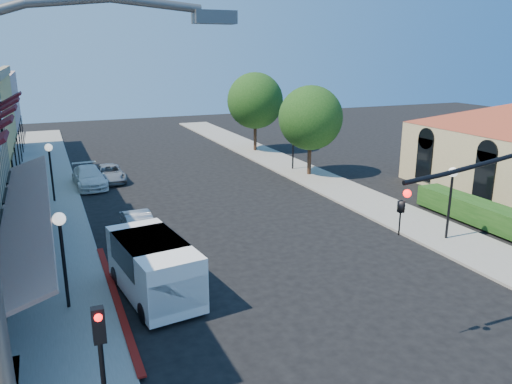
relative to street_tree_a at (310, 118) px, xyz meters
name	(u,v)px	position (x,y,z in m)	size (l,w,h in m)	color
ground	(418,383)	(-8.80, -22.00, -4.19)	(120.00, 120.00, 0.00)	black
sidewalk_left	(48,183)	(-17.55, 5.00, -4.13)	(3.50, 50.00, 0.12)	gray
sidewalk_right	(279,161)	(-0.05, 5.00, -4.13)	(3.50, 50.00, 0.12)	gray
curb_red_strip	(116,301)	(-15.70, -14.00, -4.19)	(0.25, 10.00, 0.06)	maroon
hedge	(479,225)	(2.90, -13.00, -4.19)	(1.40, 8.00, 1.10)	#184112
street_tree_a	(310,118)	(0.00, 0.00, 0.00)	(4.56, 4.56, 6.48)	#322014
street_tree_b	(255,101)	(0.00, 10.00, 0.35)	(4.94, 4.94, 7.02)	#322014
secondary_signal	(101,347)	(-16.80, -20.59, -1.88)	(0.28, 0.42, 3.32)	black
cobra_streetlight	(25,308)	(-17.95, -24.00, 1.07)	(3.60, 0.25, 9.31)	#595B5E
lamppost_left_near	(61,236)	(-17.30, -14.00, -1.46)	(0.44, 0.44, 3.57)	black
lamppost_left_far	(50,158)	(-17.30, 0.00, -1.46)	(0.44, 0.44, 3.57)	black
lamppost_right_near	(452,185)	(-0.30, -14.00, -1.46)	(0.44, 0.44, 3.57)	black
lamppost_right_far	(293,135)	(-0.30, 2.00, -1.46)	(0.44, 0.44, 3.57)	black
white_van	(154,265)	(-14.29, -14.21, -2.95)	(2.71, 5.10, 2.16)	white
parked_car_a	(150,241)	(-13.60, -10.00, -3.61)	(1.37, 3.41, 1.16)	black
parked_car_b	(139,226)	(-13.71, -7.84, -3.60)	(1.26, 3.61, 1.19)	#A2A4A7
parked_car_c	(89,177)	(-15.00, 3.00, -3.53)	(1.87, 4.60, 1.33)	white
parked_car_d	(109,173)	(-13.60, 4.00, -3.62)	(1.89, 4.11, 1.14)	#959699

